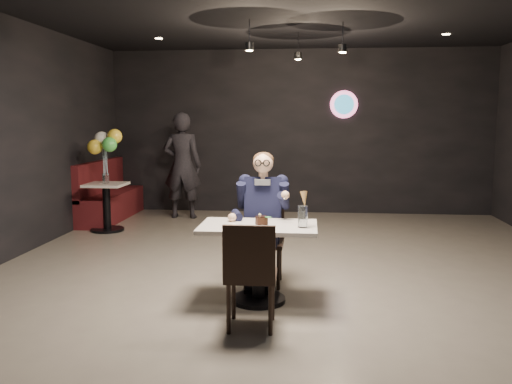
# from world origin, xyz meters

# --- Properties ---
(floor) EXTENTS (9.00, 9.00, 0.00)m
(floor) POSITION_xyz_m (0.00, 0.00, 0.00)
(floor) COLOR slate
(floor) RESTS_ON ground
(wall_sign) EXTENTS (0.50, 0.06, 0.50)m
(wall_sign) POSITION_xyz_m (0.80, 4.47, 2.00)
(wall_sign) COLOR pink
(wall_sign) RESTS_ON floor
(pendant_lights) EXTENTS (1.40, 1.20, 0.36)m
(pendant_lights) POSITION_xyz_m (0.00, 2.00, 2.88)
(pendant_lights) COLOR black
(pendant_lights) RESTS_ON floor
(main_table) EXTENTS (1.10, 0.70, 0.75)m
(main_table) POSITION_xyz_m (-0.29, -0.58, 0.38)
(main_table) COLOR white
(main_table) RESTS_ON floor
(chair_far) EXTENTS (0.42, 0.46, 0.92)m
(chair_far) POSITION_xyz_m (-0.29, -0.03, 0.46)
(chair_far) COLOR black
(chair_far) RESTS_ON floor
(chair_near) EXTENTS (0.43, 0.47, 0.92)m
(chair_near) POSITION_xyz_m (-0.29, -1.22, 0.46)
(chair_near) COLOR black
(chair_near) RESTS_ON floor
(seated_man) EXTENTS (0.60, 0.80, 1.44)m
(seated_man) POSITION_xyz_m (-0.29, -0.03, 0.72)
(seated_man) COLOR black
(seated_man) RESTS_ON floor
(dessert_plate) EXTENTS (0.22, 0.22, 0.01)m
(dessert_plate) POSITION_xyz_m (-0.24, -0.69, 0.76)
(dessert_plate) COLOR white
(dessert_plate) RESTS_ON main_table
(cake_slice) EXTENTS (0.12, 0.11, 0.07)m
(cake_slice) POSITION_xyz_m (-0.25, -0.63, 0.80)
(cake_slice) COLOR black
(cake_slice) RESTS_ON dessert_plate
(mint_leaf) EXTENTS (0.06, 0.04, 0.01)m
(mint_leaf) POSITION_xyz_m (-0.19, -0.68, 0.84)
(mint_leaf) COLOR #2C863B
(mint_leaf) RESTS_ON cake_slice
(sundae_glass) EXTENTS (0.09, 0.09, 0.20)m
(sundae_glass) POSITION_xyz_m (0.13, -0.66, 0.85)
(sundae_glass) COLOR silver
(sundae_glass) RESTS_ON main_table
(wafer_cone) EXTENTS (0.09, 0.09, 0.15)m
(wafer_cone) POSITION_xyz_m (0.14, -0.61, 1.00)
(wafer_cone) COLOR tan
(wafer_cone) RESTS_ON sundae_glass
(booth_bench) EXTENTS (0.51, 2.04, 1.02)m
(booth_bench) POSITION_xyz_m (-3.25, 3.48, 0.51)
(booth_bench) COLOR #480F17
(booth_bench) RESTS_ON floor
(side_table) EXTENTS (0.58, 0.58, 0.73)m
(side_table) POSITION_xyz_m (-2.95, 2.48, 0.36)
(side_table) COLOR white
(side_table) RESTS_ON floor
(balloon_vase) EXTENTS (0.10, 0.10, 0.16)m
(balloon_vase) POSITION_xyz_m (-2.95, 2.48, 0.83)
(balloon_vase) COLOR silver
(balloon_vase) RESTS_ON side_table
(balloon_bunch) EXTENTS (0.41, 0.41, 0.68)m
(balloon_bunch) POSITION_xyz_m (-2.95, 2.48, 1.24)
(balloon_bunch) COLOR yellow
(balloon_bunch) RESTS_ON balloon_vase
(passerby) EXTENTS (0.69, 0.46, 1.86)m
(passerby) POSITION_xyz_m (-2.03, 3.72, 0.93)
(passerby) COLOR black
(passerby) RESTS_ON floor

